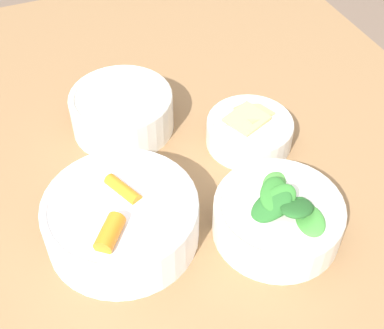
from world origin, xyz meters
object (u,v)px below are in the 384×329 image
(bowl_greens, at_px, (279,215))
(bowl_cookies, at_px, (249,130))
(bowl_carrots, at_px, (121,218))
(bowl_beans_hotdog, at_px, (122,112))

(bowl_greens, bearing_deg, bowl_cookies, -14.32)
(bowl_carrots, height_order, bowl_cookies, bowl_carrots)
(bowl_carrots, distance_m, bowl_beans_hotdog, 0.21)
(bowl_carrots, relative_size, bowl_greens, 1.17)
(bowl_carrots, height_order, bowl_greens, bowl_greens)
(bowl_beans_hotdog, bearing_deg, bowl_carrots, 162.65)
(bowl_greens, bearing_deg, bowl_carrots, 69.89)
(bowl_beans_hotdog, bearing_deg, bowl_greens, -155.56)
(bowl_carrots, xyz_separation_m, bowl_cookies, (0.10, -0.23, -0.01))
(bowl_greens, relative_size, bowl_beans_hotdog, 1.06)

